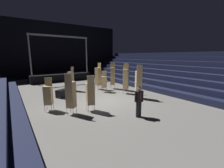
{
  "coord_description": "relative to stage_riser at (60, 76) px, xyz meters",
  "views": [
    {
      "loc": [
        -5.5,
        -8.91,
        3.23
      ],
      "look_at": [
        0.0,
        -0.91,
        1.4
      ],
      "focal_mm": 24.23,
      "sensor_mm": 36.0,
      "label": 1
    }
  ],
  "objects": [
    {
      "name": "ground_plane",
      "position": [
        0.0,
        -11.05,
        -0.64
      ],
      "size": [
        22.0,
        30.0,
        0.1
      ],
      "primitive_type": "cube",
      "color": "slate"
    },
    {
      "name": "arena_end_wall",
      "position": [
        0.0,
        3.95,
        3.41
      ],
      "size": [
        22.0,
        0.3,
        8.0
      ],
      "primitive_type": "cube",
      "color": "black",
      "rests_on": "ground_plane"
    },
    {
      "name": "bleacher_bank_right",
      "position": [
        8.0,
        -10.05,
        1.21
      ],
      "size": [
        6.0,
        24.0,
        3.6
      ],
      "rotation": [
        0.0,
        0.0,
        -1.57
      ],
      "color": "#191E38",
      "rests_on": "ground_plane"
    },
    {
      "name": "stage_riser",
      "position": [
        0.0,
        0.0,
        0.0
      ],
      "size": [
        7.27,
        2.56,
        5.6
      ],
      "color": "black",
      "rests_on": "ground_plane"
    },
    {
      "name": "man_with_tie",
      "position": [
        0.0,
        -14.47,
        0.36
      ],
      "size": [
        0.57,
        0.25,
        1.69
      ],
      "rotation": [
        0.0,
        0.0,
        3.08
      ],
      "color": "black",
      "rests_on": "ground_plane"
    },
    {
      "name": "chair_stack_front_left",
      "position": [
        2.87,
        -7.92,
        0.69
      ],
      "size": [
        0.61,
        0.61,
        2.56
      ],
      "rotation": [
        0.0,
        0.0,
        2.51
      ],
      "color": "#B2B5BA",
      "rests_on": "ground_plane"
    },
    {
      "name": "chair_stack_front_right",
      "position": [
        2.66,
        -10.16,
        0.69
      ],
      "size": [
        0.62,
        0.62,
        2.56
      ],
      "rotation": [
        0.0,
        0.0,
        2.3
      ],
      "color": "#B2B5BA",
      "rests_on": "ground_plane"
    },
    {
      "name": "chair_stack_mid_left",
      "position": [
        -0.82,
        -6.42,
        0.52
      ],
      "size": [
        0.62,
        0.62,
        2.22
      ],
      "rotation": [
        0.0,
        0.0,
        0.7
      ],
      "color": "#B2B5BA",
      "rests_on": "ground_plane"
    },
    {
      "name": "chair_stack_mid_right",
      "position": [
        1.47,
        -8.59,
        0.35
      ],
      "size": [
        0.62,
        0.62,
        1.88
      ],
      "rotation": [
        0.0,
        0.0,
        2.51
      ],
      "color": "#B2B5BA",
      "rests_on": "ground_plane"
    },
    {
      "name": "chair_stack_mid_centre",
      "position": [
        -3.73,
        -10.8,
        0.39
      ],
      "size": [
        0.6,
        0.6,
        1.96
      ],
      "rotation": [
        0.0,
        0.0,
        2.64
      ],
      "color": "#B2B5BA",
      "rests_on": "ground_plane"
    },
    {
      "name": "chair_stack_rear_left",
      "position": [
        2.5,
        -11.86,
        0.69
      ],
      "size": [
        0.59,
        0.59,
        2.56
      ],
      "rotation": [
        0.0,
        0.0,
        5.8
      ],
      "color": "#B2B5BA",
      "rests_on": "ground_plane"
    },
    {
      "name": "chair_stack_rear_right",
      "position": [
        1.55,
        -7.36,
        0.69
      ],
      "size": [
        0.53,
        0.53,
        2.56
      ],
      "rotation": [
        0.0,
        0.0,
        1.79
      ],
      "color": "#B2B5BA",
      "rests_on": "ground_plane"
    },
    {
      "name": "chair_stack_rear_centre",
      "position": [
        -1.71,
        -12.22,
        0.48
      ],
      "size": [
        0.52,
        0.52,
        2.14
      ],
      "rotation": [
        0.0,
        0.0,
        6.08
      ],
      "color": "#B2B5BA",
      "rests_on": "ground_plane"
    },
    {
      "name": "chair_stack_aisle_left",
      "position": [
        3.38,
        -9.25,
        0.69
      ],
      "size": [
        0.62,
        0.62,
        2.56
      ],
      "rotation": [
        0.0,
        0.0,
        2.38
      ],
      "color": "#B2B5BA",
      "rests_on": "ground_plane"
    },
    {
      "name": "chair_stack_aisle_right",
      "position": [
        -2.82,
        -12.08,
        0.56
      ],
      "size": [
        0.62,
        0.62,
        2.31
      ],
      "rotation": [
        0.0,
        0.0,
        5.43
      ],
      "color": "#B2B5BA",
      "rests_on": "ground_plane"
    },
    {
      "name": "equipment_road_case",
      "position": [
        -2.19,
        -8.28,
        -0.29
      ],
      "size": [
        1.07,
        0.94,
        0.61
      ],
      "primitive_type": "cube",
      "rotation": [
        0.0,
        0.0,
        0.46
      ],
      "color": "black",
      "rests_on": "ground_plane"
    }
  ]
}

